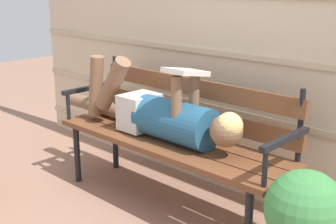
{
  "coord_description": "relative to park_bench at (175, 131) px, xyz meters",
  "views": [
    {
      "loc": [
        1.92,
        -1.87,
        1.44
      ],
      "look_at": [
        0.0,
        0.13,
        0.65
      ],
      "focal_mm": 49.32,
      "sensor_mm": 36.0,
      "label": 1
    }
  ],
  "objects": [
    {
      "name": "park_bench",
      "position": [
        0.0,
        0.0,
        0.0
      ],
      "size": [
        1.7,
        0.48,
        0.88
      ],
      "color": "brown",
      "rests_on": "ground"
    },
    {
      "name": "ground_plane",
      "position": [
        0.0,
        -0.2,
        -0.51
      ],
      "size": [
        12.0,
        12.0,
        0.0
      ],
      "primitive_type": "plane",
      "color": "#936B56"
    },
    {
      "name": "house_siding",
      "position": [
        0.0,
        0.43,
        0.66
      ],
      "size": [
        4.05,
        0.08,
        2.32
      ],
      "color": "beige",
      "rests_on": "ground"
    },
    {
      "name": "reclining_person",
      "position": [
        -0.07,
        -0.07,
        0.12
      ],
      "size": [
        1.7,
        0.26,
        0.5
      ],
      "color": "#23567A"
    }
  ]
}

